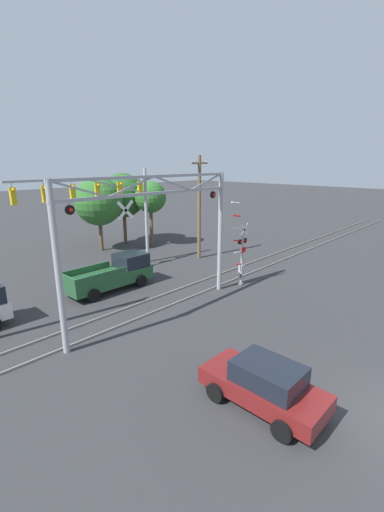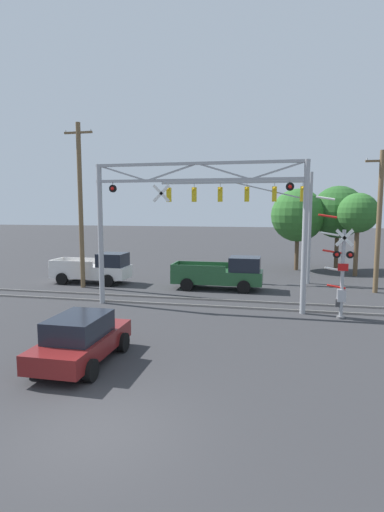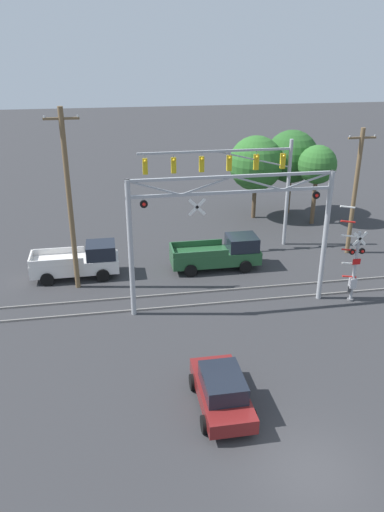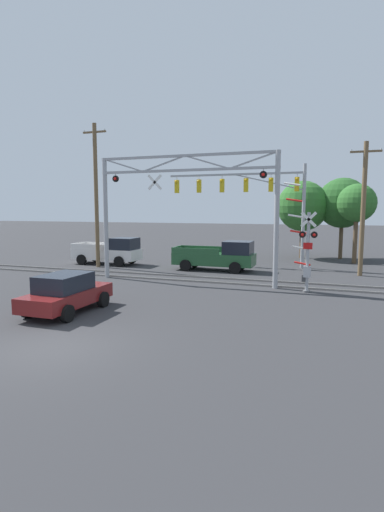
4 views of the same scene
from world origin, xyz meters
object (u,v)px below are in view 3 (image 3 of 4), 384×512
Objects in this scene: traffic_signal_span at (244,173)px; pickup_truck_following at (81,261)px; background_tree_far_right_verge at (292,157)px; crossing_signal_mast at (353,267)px; utility_pole_right at (355,191)px; background_tree_far_left_verge at (256,163)px; background_tree_beyond_span at (317,165)px; sedan_waiting at (222,390)px; pickup_truck_lead at (221,253)px; utility_pole_left at (69,201)px; crossing_gantry at (231,225)px.

traffic_signal_span reaches higher than pickup_truck_following.
traffic_signal_span is 1.50× the size of background_tree_far_right_verge.
crossing_signal_mast is 0.67× the size of utility_pole_right.
background_tree_far_left_verge reaches higher than crossing_signal_mast.
crossing_signal_mast is 1.07× the size of pickup_truck_following.
background_tree_beyond_span reaches higher than crossing_signal_mast.
pickup_truck_lead is at bearing 77.29° from sedan_waiting.
background_tree_far_right_verge is at bearing 33.36° from utility_pole_left.
crossing_signal_mast is 0.91× the size of background_tree_beyond_span.
crossing_signal_mast is 0.54× the size of utility_pole_left.
background_tree_far_left_verge is at bearing 66.11° from traffic_signal_span.
utility_pole_right reaches higher than crossing_signal_mast.
background_tree_far_left_verge is 0.97× the size of background_tree_far_right_verge.
crossing_gantry reaches higher than background_tree_beyond_span.
traffic_signal_span is (2.79, 7.92, 0.59)m from crossing_gantry.
background_tree_beyond_span is at bearing 20.86° from pickup_truck_following.
utility_pole_left is 19.27m from background_tree_beyond_span.
background_tree_far_left_verge is (-1.22, 14.33, 2.36)m from crossing_signal_mast.
traffic_signal_span is at bearing 114.36° from crossing_signal_mast.
sedan_waiting is 0.61× the size of background_tree_far_right_verge.
sedan_waiting is at bearing -102.71° from pickup_truck_lead.
utility_pole_right reaches higher than background_tree_far_left_verge.
background_tree_beyond_span is (17.33, 6.60, 3.60)m from pickup_truck_following.
utility_pole_right is 9.04m from background_tree_far_left_verge.
utility_pole_right is at bearing 65.05° from crossing_signal_mast.
background_tree_beyond_span is (11.67, 19.47, 3.76)m from sedan_waiting.
crossing_signal_mast is 12.81m from background_tree_beyond_span.
utility_pole_left reaches higher than pickup_truck_following.
pickup_truck_lead reaches higher than sedan_waiting.
traffic_signal_span is at bearing -113.89° from background_tree_far_left_verge.
pickup_truck_following is 1.25× the size of sedan_waiting.
crossing_signal_mast is at bearing -114.95° from utility_pole_right.
background_tree_far_left_verge is (-4.15, 8.03, 0.13)m from utility_pole_right.
crossing_gantry reaches higher than pickup_truck_following.
background_tree_far_right_verge is (3.13, 0.74, 0.25)m from background_tree_far_left_verge.
utility_pole_left reaches higher than crossing_signal_mast.
utility_pole_right is 1.22× the size of background_tree_far_right_verge.
sedan_waiting is (5.66, -12.87, -0.16)m from pickup_truck_following.
pickup_truck_lead is 0.67× the size of utility_pole_right.
crossing_signal_mast is 15.41m from background_tree_far_right_verge.
crossing_signal_mast is 8.09m from pickup_truck_lead.
utility_pole_right is 5.94m from background_tree_beyond_span.
utility_pole_left is at bearing -155.32° from background_tree_beyond_span.
traffic_signal_span is 7.15m from utility_pole_right.
background_tree_far_right_verge reaches higher than pickup_truck_following.
traffic_signal_span is 7.71m from background_tree_beyond_span.
utility_pole_right reaches higher than pickup_truck_following.
utility_pole_left is at bearing 164.05° from crossing_signal_mast.
background_tree_far_right_verge is at bearing 29.99° from pickup_truck_following.
pickup_truck_following is at bearing 83.19° from utility_pole_left.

